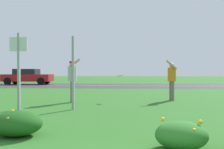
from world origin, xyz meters
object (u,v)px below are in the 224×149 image
(sign_post_near_path, at_px, (19,63))
(person_thrower_red_cap_gray_shirt, at_px, (72,77))
(car_red_center_left, at_px, (27,77))
(person_catcher_orange_shirt, at_px, (172,78))
(frisbee_orange, at_px, (120,76))
(sign_post_by_roadside, at_px, (73,73))

(sign_post_near_path, distance_m, person_thrower_red_cap_gray_shirt, 2.61)
(car_red_center_left, bearing_deg, person_catcher_orange_shirt, -50.43)
(sign_post_near_path, xyz_separation_m, frisbee_orange, (3.05, 2.86, -0.42))
(sign_post_by_roadside, height_order, person_thrower_red_cap_gray_shirt, sign_post_by_roadside)
(person_thrower_red_cap_gray_shirt, relative_size, person_catcher_orange_shirt, 1.03)
(sign_post_by_roadside, distance_m, person_thrower_red_cap_gray_shirt, 2.10)
(person_thrower_red_cap_gray_shirt, bearing_deg, person_catcher_orange_shirt, 14.13)
(sign_post_by_roadside, relative_size, person_thrower_red_cap_gray_shirt, 1.34)
(sign_post_by_roadside, bearing_deg, person_thrower_red_cap_gray_shirt, 102.54)
(sign_post_near_path, height_order, sign_post_by_roadside, sign_post_near_path)
(person_thrower_red_cap_gray_shirt, height_order, car_red_center_left, person_thrower_red_cap_gray_shirt)
(sign_post_near_path, xyz_separation_m, sign_post_by_roadside, (1.68, 0.21, -0.30))
(sign_post_near_path, bearing_deg, car_red_center_left, 109.85)
(person_catcher_orange_shirt, bearing_deg, sign_post_by_roadside, -139.23)
(person_catcher_orange_shirt, bearing_deg, sign_post_near_path, -147.98)
(sign_post_by_roadside, relative_size, frisbee_orange, 9.28)
(sign_post_by_roadside, bearing_deg, frisbee_orange, 62.50)
(car_red_center_left, bearing_deg, sign_post_near_path, -70.15)
(sign_post_near_path, bearing_deg, sign_post_by_roadside, 7.13)
(sign_post_by_roadside, xyz_separation_m, car_red_center_left, (-7.81, 16.78, -0.42))
(sign_post_near_path, xyz_separation_m, car_red_center_left, (-6.13, 16.99, -0.73))
(sign_post_by_roadside, distance_m, car_red_center_left, 18.51)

